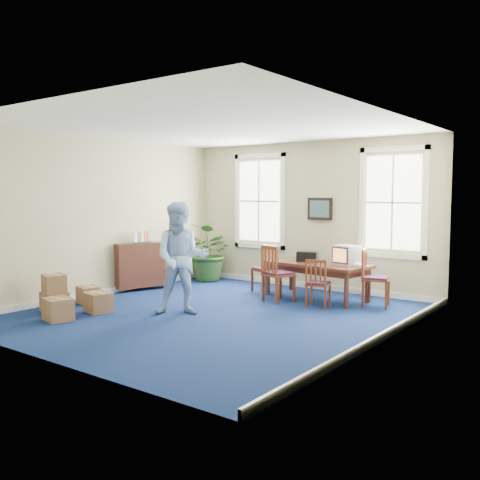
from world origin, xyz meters
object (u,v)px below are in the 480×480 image
Objects in this scene: conference_table at (316,280)px; chair_near_left at (279,273)px; credenza at (142,268)px; crt_tv at (347,255)px; man at (181,258)px; cardboard_boxes at (65,292)px; potted_plant at (210,252)px.

chair_near_left reaches higher than conference_table.
credenza is at bearing -150.20° from conference_table.
man is at bearing -110.34° from crt_tv.
man is 1.59× the size of cardboard_boxes.
conference_table is 2.95m from man.
credenza is (-2.29, 1.22, -0.49)m from man.
credenza is (-3.49, -1.40, 0.12)m from conference_table.
conference_table is 1.73× the size of cardboard_boxes.
cardboard_boxes is (0.54, -2.34, -0.13)m from credenza.
conference_table is 1.52× the size of potted_plant.
man is at bearing 87.39° from chair_near_left.
man is at bearing 32.38° from cardboard_boxes.
chair_near_left reaches higher than crt_tv.
chair_near_left is 3.13m from credenza.
man is (-1.19, -2.62, 0.61)m from conference_table.
chair_near_left is 0.91× the size of credenza.
chair_near_left is at bearing -22.53° from potted_plant.
man reaches higher than cardboard_boxes.
chair_near_left is (-1.05, -0.76, -0.36)m from crt_tv.
conference_table is at bearing -101.76° from chair_near_left.
man is (-0.76, -1.91, 0.42)m from chair_near_left.
conference_table is 1.08× the size of man.
crt_tv is at bearing 46.67° from cardboard_boxes.
credenza is 1.84m from potted_plant.
chair_near_left is at bearing 50.16° from cardboard_boxes.
man reaches higher than crt_tv.
credenza is (-4.11, -1.45, -0.43)m from crt_tv.
potted_plant reaches higher than conference_table.
conference_table is at bearing -7.01° from potted_plant.
potted_plant is at bearing 82.88° from man.
crt_tv is 4.38m from credenza.
chair_near_left is 3.94m from cardboard_boxes.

